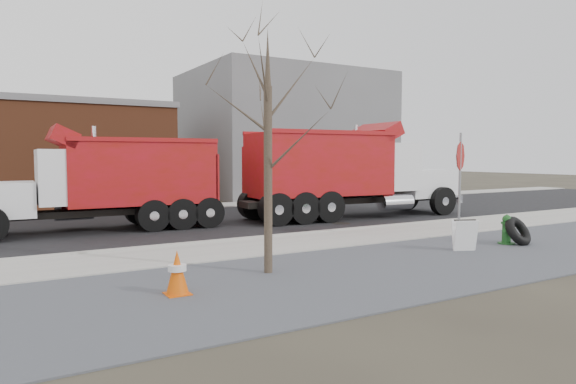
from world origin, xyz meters
TOP-DOWN VIEW (x-y plane):
  - ground at (0.00, 0.00)m, footprint 120.00×120.00m
  - gravel_verge at (0.00, -3.50)m, footprint 60.00×5.00m
  - sidewalk at (0.00, 0.25)m, footprint 60.00×2.50m
  - curb at (0.00, 1.55)m, footprint 60.00×0.15m
  - road at (0.00, 6.30)m, footprint 60.00×9.40m
  - far_sidewalk at (0.00, 12.00)m, footprint 60.00×2.00m
  - building_grey at (9.00, 18.00)m, footprint 12.00×10.00m
  - bare_tree at (-3.20, -2.60)m, footprint 3.20×3.20m
  - fire_hydrant at (4.38, -2.86)m, footprint 0.49×0.48m
  - truck_tire at (4.58, -3.07)m, footprint 1.04×0.88m
  - stop_sign at (3.77, -1.66)m, footprint 0.80×0.42m
  - sandwich_board at (2.48, -2.99)m, footprint 0.70×0.59m
  - traffic_cone_near at (-5.45, -3.31)m, footprint 0.44×0.44m
  - dump_truck_red_a at (4.33, 4.67)m, footprint 9.72×3.23m
  - dump_truck_red_b at (-4.83, 5.73)m, footprint 8.18×2.58m

SIDE VIEW (x-z plane):
  - ground at x=0.00m, z-range 0.00..0.00m
  - road at x=0.00m, z-range 0.00..0.02m
  - gravel_verge at x=0.00m, z-range 0.00..0.03m
  - sidewalk at x=0.00m, z-range 0.00..0.06m
  - far_sidewalk at x=0.00m, z-range 0.00..0.06m
  - curb at x=0.00m, z-range 0.00..0.11m
  - fire_hydrant at x=4.38m, z-range -0.04..0.83m
  - truck_tire at x=4.58m, z-range -0.05..0.86m
  - traffic_cone_near at x=-5.45m, z-range 0.00..0.84m
  - sandwich_board at x=2.48m, z-range 0.03..0.86m
  - dump_truck_red_b at x=-4.83m, z-range 0.03..3.48m
  - dump_truck_red_a at x=4.33m, z-range 0.03..3.89m
  - stop_sign at x=3.77m, z-range 0.55..3.77m
  - bare_tree at x=-3.20m, z-range 0.70..5.90m
  - building_grey at x=9.00m, z-range 0.00..8.00m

